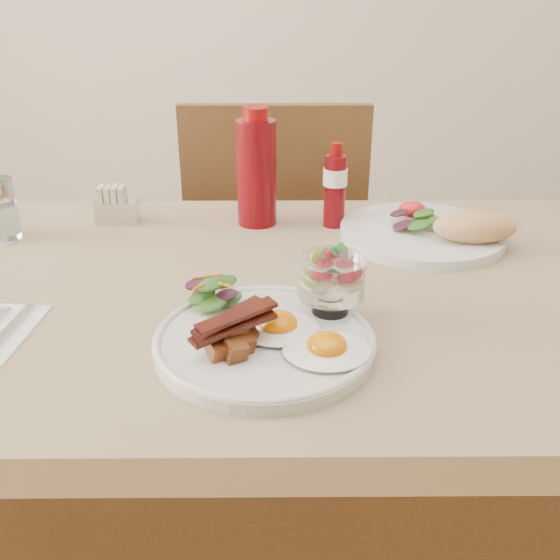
# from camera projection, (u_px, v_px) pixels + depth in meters

# --- Properties ---
(table) EXTENTS (1.33, 0.88, 0.75)m
(table) POSITION_uv_depth(u_px,v_px,m) (275.00, 349.00, 0.95)
(table) COLOR #563A1B
(table) RESTS_ON ground
(chair_far) EXTENTS (0.42, 0.42, 0.93)m
(chair_far) POSITION_uv_depth(u_px,v_px,m) (275.00, 256.00, 1.61)
(chair_far) COLOR #563A1B
(chair_far) RESTS_ON ground
(main_plate) EXTENTS (0.28, 0.28, 0.02)m
(main_plate) POSITION_uv_depth(u_px,v_px,m) (265.00, 342.00, 0.79)
(main_plate) COLOR silver
(main_plate) RESTS_ON table
(fried_eggs) EXTENTS (0.17, 0.16, 0.03)m
(fried_eggs) POSITION_uv_depth(u_px,v_px,m) (302.00, 337.00, 0.77)
(fried_eggs) COLOR white
(fried_eggs) RESTS_ON main_plate
(bacon_potato_pile) EXTENTS (0.11, 0.09, 0.05)m
(bacon_potato_pile) POSITION_uv_depth(u_px,v_px,m) (233.00, 334.00, 0.75)
(bacon_potato_pile) COLOR brown
(bacon_potato_pile) RESTS_ON main_plate
(side_salad) EXTENTS (0.08, 0.08, 0.04)m
(side_salad) POSITION_uv_depth(u_px,v_px,m) (213.00, 293.00, 0.85)
(side_salad) COLOR #194412
(side_salad) RESTS_ON main_plate
(fruit_cup) EXTENTS (0.09, 0.09, 0.09)m
(fruit_cup) POSITION_uv_depth(u_px,v_px,m) (331.00, 277.00, 0.82)
(fruit_cup) COLOR white
(fruit_cup) RESTS_ON main_plate
(second_plate) EXTENTS (0.30, 0.29, 0.07)m
(second_plate) POSITION_uv_depth(u_px,v_px,m) (434.00, 230.00, 1.10)
(second_plate) COLOR silver
(second_plate) RESTS_ON table
(ketchup_bottle) EXTENTS (0.08, 0.08, 0.22)m
(ketchup_bottle) POSITION_uv_depth(u_px,v_px,m) (256.00, 171.00, 1.15)
(ketchup_bottle) COLOR #5B050B
(ketchup_bottle) RESTS_ON table
(hot_sauce_bottle) EXTENTS (0.05, 0.05, 0.16)m
(hot_sauce_bottle) POSITION_uv_depth(u_px,v_px,m) (335.00, 187.00, 1.15)
(hot_sauce_bottle) COLOR #5B050B
(hot_sauce_bottle) RESTS_ON table
(sugar_caddy) EXTENTS (0.08, 0.04, 0.07)m
(sugar_caddy) POSITION_uv_depth(u_px,v_px,m) (116.00, 207.00, 1.18)
(sugar_caddy) COLOR silver
(sugar_caddy) RESTS_ON table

